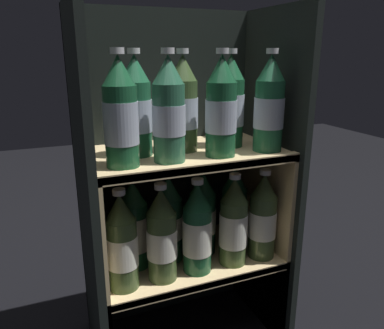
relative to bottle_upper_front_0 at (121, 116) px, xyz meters
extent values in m
cube|color=black|center=(0.19, 0.25, -0.24)|extent=(0.57, 0.02, 1.00)
cube|color=black|center=(-0.08, 0.08, -0.24)|extent=(0.02, 0.35, 1.00)
cube|color=black|center=(0.47, 0.08, -0.24)|extent=(0.02, 0.35, 1.00)
cube|color=#DBBC84|center=(0.19, 0.08, -0.46)|extent=(0.53, 0.31, 0.02)
cube|color=#DBBC84|center=(0.19, -0.06, -0.46)|extent=(0.53, 0.02, 0.03)
cube|color=#DBBC84|center=(-0.07, 0.08, -0.60)|extent=(0.01, 0.31, 0.27)
cube|color=#DBBC84|center=(0.45, 0.08, -0.60)|extent=(0.01, 0.31, 0.27)
cube|color=#DBBC84|center=(0.19, 0.08, -0.13)|extent=(0.53, 0.31, 0.02)
cube|color=#DBBC84|center=(0.19, -0.06, -0.13)|extent=(0.53, 0.02, 0.03)
cube|color=#DBBC84|center=(-0.07, 0.08, -0.44)|extent=(0.01, 0.31, 0.60)
cube|color=#DBBC84|center=(0.45, 0.08, -0.44)|extent=(0.01, 0.31, 0.60)
cylinder|color=#194C2D|center=(0.00, 0.00, -0.03)|extent=(0.08, 0.08, 0.19)
cylinder|color=#9EA8BC|center=(0.00, 0.00, -0.02)|extent=(0.08, 0.08, 0.10)
cone|color=#194C2D|center=(0.00, 0.00, 0.10)|extent=(0.07, 0.07, 0.07)
cylinder|color=silver|center=(0.00, 0.00, 0.14)|extent=(0.03, 0.03, 0.01)
cylinder|color=#285B42|center=(0.12, 0.00, -0.03)|extent=(0.08, 0.08, 0.19)
cylinder|color=#9EA8BC|center=(0.12, 0.00, -0.02)|extent=(0.08, 0.08, 0.07)
cone|color=#285B42|center=(0.12, 0.00, 0.10)|extent=(0.07, 0.07, 0.07)
cylinder|color=silver|center=(0.12, 0.00, 0.14)|extent=(0.03, 0.03, 0.01)
cylinder|color=#194C2D|center=(0.26, 0.00, -0.03)|extent=(0.08, 0.08, 0.19)
cylinder|color=#9EA8BC|center=(0.26, 0.00, -0.02)|extent=(0.08, 0.08, 0.08)
cone|color=#194C2D|center=(0.26, 0.00, 0.10)|extent=(0.07, 0.07, 0.07)
cylinder|color=silver|center=(0.26, 0.00, 0.14)|extent=(0.03, 0.03, 0.01)
cylinder|color=#1E5638|center=(0.40, 0.00, -0.03)|extent=(0.08, 0.08, 0.19)
cylinder|color=#9EA8BC|center=(0.40, 0.00, -0.02)|extent=(0.08, 0.08, 0.08)
cone|color=#1E5638|center=(0.40, 0.00, 0.10)|extent=(0.07, 0.07, 0.07)
cylinder|color=silver|center=(0.40, 0.00, 0.14)|extent=(0.03, 0.03, 0.01)
cylinder|color=#1E5638|center=(0.06, 0.09, -0.03)|extent=(0.08, 0.08, 0.19)
cylinder|color=#9EA8BC|center=(0.06, 0.09, -0.02)|extent=(0.08, 0.08, 0.08)
cone|color=#1E5638|center=(0.06, 0.09, 0.10)|extent=(0.07, 0.07, 0.07)
cylinder|color=silver|center=(0.06, 0.09, 0.14)|extent=(0.03, 0.03, 0.01)
cylinder|color=#384C28|center=(0.19, 0.09, -0.03)|extent=(0.08, 0.08, 0.19)
cylinder|color=#9EA8BC|center=(0.19, 0.09, -0.02)|extent=(0.08, 0.08, 0.08)
cone|color=#384C28|center=(0.19, 0.09, 0.10)|extent=(0.07, 0.07, 0.07)
cylinder|color=silver|center=(0.19, 0.09, 0.14)|extent=(0.03, 0.03, 0.01)
cylinder|color=#194C2D|center=(0.33, 0.09, -0.03)|extent=(0.08, 0.08, 0.19)
cylinder|color=#9EA8BC|center=(0.33, 0.09, -0.02)|extent=(0.08, 0.08, 0.09)
cone|color=#194C2D|center=(0.33, 0.09, 0.10)|extent=(0.07, 0.07, 0.07)
cylinder|color=silver|center=(0.33, 0.09, 0.14)|extent=(0.03, 0.03, 0.01)
cylinder|color=#384C28|center=(-0.01, 0.00, -0.35)|extent=(0.08, 0.08, 0.19)
cylinder|color=silver|center=(-0.01, 0.00, -0.34)|extent=(0.08, 0.08, 0.08)
cone|color=#384C28|center=(-0.01, 0.00, -0.22)|extent=(0.07, 0.07, 0.07)
cylinder|color=silver|center=(-0.01, 0.00, -0.18)|extent=(0.03, 0.03, 0.01)
cylinder|color=#384C28|center=(0.09, 0.00, -0.35)|extent=(0.08, 0.08, 0.19)
cylinder|color=silver|center=(0.09, 0.00, -0.34)|extent=(0.08, 0.08, 0.08)
cone|color=#384C28|center=(0.09, 0.00, -0.22)|extent=(0.07, 0.07, 0.07)
cylinder|color=silver|center=(0.09, 0.00, -0.18)|extent=(0.03, 0.03, 0.01)
cylinder|color=#194C2D|center=(0.19, 0.00, -0.35)|extent=(0.08, 0.08, 0.19)
cylinder|color=silver|center=(0.19, 0.00, -0.34)|extent=(0.08, 0.08, 0.10)
cone|color=#194C2D|center=(0.19, 0.00, -0.22)|extent=(0.07, 0.07, 0.07)
cylinder|color=silver|center=(0.19, 0.00, -0.18)|extent=(0.03, 0.03, 0.01)
cylinder|color=#384C28|center=(0.30, 0.00, -0.35)|extent=(0.08, 0.08, 0.19)
cylinder|color=silver|center=(0.30, 0.00, -0.34)|extent=(0.08, 0.08, 0.10)
cone|color=#384C28|center=(0.30, 0.00, -0.22)|extent=(0.07, 0.07, 0.07)
cylinder|color=silver|center=(0.30, 0.00, -0.18)|extent=(0.03, 0.03, 0.01)
cylinder|color=#384C28|center=(0.40, 0.00, -0.35)|extent=(0.08, 0.08, 0.19)
cylinder|color=silver|center=(0.40, 0.00, -0.34)|extent=(0.08, 0.08, 0.08)
cone|color=#384C28|center=(0.40, 0.00, -0.22)|extent=(0.07, 0.07, 0.07)
cylinder|color=silver|center=(0.40, 0.00, -0.18)|extent=(0.03, 0.03, 0.01)
cylinder|color=#194C2D|center=(0.04, 0.09, -0.35)|extent=(0.08, 0.08, 0.19)
cylinder|color=silver|center=(0.04, 0.09, -0.34)|extent=(0.08, 0.08, 0.10)
cone|color=#194C2D|center=(0.04, 0.09, -0.22)|extent=(0.07, 0.07, 0.07)
cylinder|color=silver|center=(0.04, 0.09, -0.18)|extent=(0.03, 0.03, 0.01)
cylinder|color=#1E5638|center=(0.14, 0.09, -0.35)|extent=(0.08, 0.08, 0.19)
cylinder|color=silver|center=(0.14, 0.09, -0.34)|extent=(0.08, 0.08, 0.07)
cone|color=#1E5638|center=(0.14, 0.09, -0.22)|extent=(0.07, 0.07, 0.07)
cylinder|color=silver|center=(0.14, 0.09, -0.18)|extent=(0.03, 0.03, 0.01)
cylinder|color=#194C2D|center=(0.25, 0.09, -0.35)|extent=(0.08, 0.08, 0.19)
cylinder|color=silver|center=(0.25, 0.09, -0.34)|extent=(0.08, 0.08, 0.07)
cone|color=#194C2D|center=(0.25, 0.09, -0.22)|extent=(0.07, 0.07, 0.07)
cylinder|color=silver|center=(0.25, 0.09, -0.18)|extent=(0.03, 0.03, 0.01)
cylinder|color=#194C2D|center=(0.35, 0.09, -0.35)|extent=(0.08, 0.08, 0.19)
cylinder|color=silver|center=(0.35, 0.09, -0.34)|extent=(0.08, 0.08, 0.08)
cone|color=#194C2D|center=(0.35, 0.09, -0.22)|extent=(0.07, 0.07, 0.07)
cylinder|color=silver|center=(0.35, 0.09, -0.18)|extent=(0.03, 0.03, 0.01)
camera|label=1|loc=(-0.17, -0.85, 0.14)|focal=35.00mm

